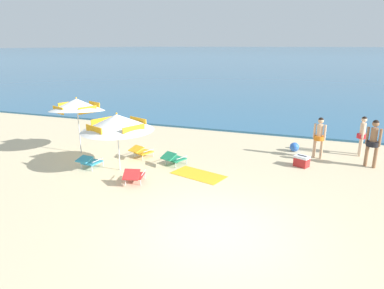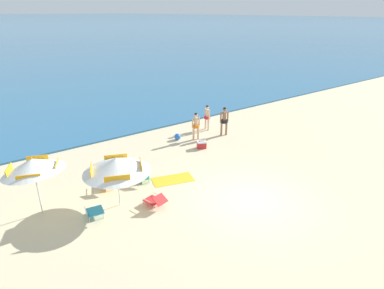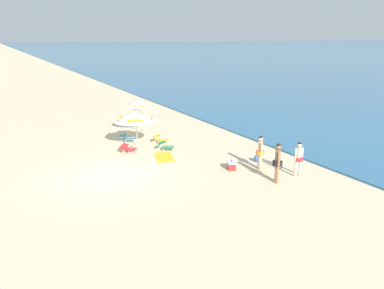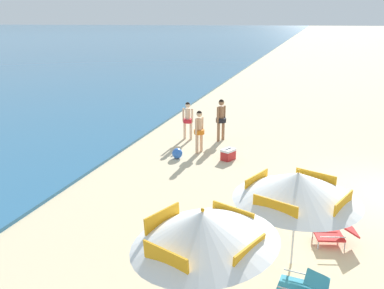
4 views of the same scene
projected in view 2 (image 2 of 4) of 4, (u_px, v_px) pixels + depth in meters
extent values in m
plane|color=beige|center=(251.00, 200.00, 12.79)|extent=(800.00, 800.00, 0.00)
cylinder|color=silver|center=(118.00, 182.00, 12.11)|extent=(0.04, 0.04, 1.99)
cone|color=white|center=(116.00, 165.00, 11.84)|extent=(3.32, 3.32, 0.60)
cube|color=orange|center=(116.00, 158.00, 12.69)|extent=(0.83, 0.37, 0.31)
cube|color=orange|center=(91.00, 171.00, 11.69)|extent=(0.37, 0.83, 0.31)
cube|color=orange|center=(117.00, 180.00, 11.08)|extent=(0.83, 0.37, 0.31)
cube|color=orange|center=(141.00, 166.00, 12.08)|extent=(0.37, 0.83, 0.31)
sphere|color=orange|center=(115.00, 157.00, 11.72)|extent=(0.06, 0.06, 0.06)
cylinder|color=silver|center=(37.00, 187.00, 11.57)|extent=(0.04, 0.04, 2.21)
cone|color=white|center=(33.00, 165.00, 11.24)|extent=(2.83, 2.85, 0.72)
cube|color=orange|center=(37.00, 159.00, 11.98)|extent=(0.72, 0.34, 0.27)
cube|color=orange|center=(9.00, 170.00, 11.11)|extent=(0.34, 0.72, 0.27)
cube|color=orange|center=(28.00, 178.00, 10.59)|extent=(0.72, 0.34, 0.27)
cube|color=orange|center=(57.00, 166.00, 11.45)|extent=(0.34, 0.72, 0.27)
sphere|color=orange|center=(31.00, 158.00, 11.13)|extent=(0.06, 0.06, 0.06)
cube|color=#1E7F56|center=(142.00, 176.00, 14.22)|extent=(0.71, 0.75, 0.04)
cube|color=#1E7F56|center=(143.00, 176.00, 13.79)|extent=(0.61, 0.56, 0.21)
cylinder|color=silver|center=(136.00, 176.00, 14.47)|extent=(0.03, 0.03, 0.18)
cylinder|color=silver|center=(147.00, 175.00, 14.57)|extent=(0.03, 0.03, 0.18)
cylinder|color=silver|center=(138.00, 182.00, 13.96)|extent=(0.03, 0.03, 0.18)
cylinder|color=silver|center=(149.00, 181.00, 14.06)|extent=(0.03, 0.03, 0.18)
cylinder|color=silver|center=(136.00, 175.00, 14.12)|extent=(0.23, 0.51, 0.02)
cylinder|color=silver|center=(149.00, 173.00, 14.24)|extent=(0.23, 0.51, 0.02)
cube|color=teal|center=(94.00, 211.00, 11.74)|extent=(0.59, 0.66, 0.04)
cube|color=teal|center=(96.00, 211.00, 11.37)|extent=(0.54, 0.47, 0.15)
cylinder|color=silver|center=(86.00, 212.00, 11.90)|extent=(0.03, 0.03, 0.18)
cylinder|color=silver|center=(99.00, 208.00, 12.13)|extent=(0.03, 0.03, 0.18)
cylinder|color=silver|center=(90.00, 220.00, 11.45)|extent=(0.03, 0.03, 0.18)
cylinder|color=silver|center=(103.00, 216.00, 11.67)|extent=(0.03, 0.03, 0.18)
cylinder|color=silver|center=(86.00, 211.00, 11.57)|extent=(0.09, 0.54, 0.02)
cylinder|color=silver|center=(102.00, 206.00, 11.82)|extent=(0.09, 0.54, 0.02)
cube|color=red|center=(153.00, 200.00, 12.42)|extent=(0.65, 0.71, 0.04)
cube|color=red|center=(160.00, 200.00, 12.10)|extent=(0.57, 0.48, 0.26)
cylinder|color=silver|center=(143.00, 203.00, 12.46)|extent=(0.03, 0.03, 0.18)
cylinder|color=silver|center=(152.00, 198.00, 12.81)|extent=(0.03, 0.03, 0.18)
cylinder|color=silver|center=(153.00, 208.00, 12.12)|extent=(0.03, 0.03, 0.18)
cylinder|color=silver|center=(163.00, 203.00, 12.47)|extent=(0.03, 0.03, 0.18)
cylinder|color=silver|center=(147.00, 201.00, 12.18)|extent=(0.15, 0.53, 0.02)
cylinder|color=silver|center=(158.00, 195.00, 12.57)|extent=(0.15, 0.53, 0.02)
cube|color=gold|center=(107.00, 183.00, 13.64)|extent=(0.69, 0.74, 0.04)
cube|color=gold|center=(106.00, 183.00, 13.24)|extent=(0.61, 0.56, 0.17)
cylinder|color=silver|center=(101.00, 183.00, 13.88)|extent=(0.03, 0.03, 0.18)
cylinder|color=silver|center=(112.00, 182.00, 14.00)|extent=(0.03, 0.03, 0.18)
cylinder|color=silver|center=(101.00, 190.00, 13.37)|extent=(0.03, 0.03, 0.18)
cylinder|color=silver|center=(113.00, 188.00, 13.50)|extent=(0.03, 0.03, 0.18)
cylinder|color=silver|center=(99.00, 182.00, 13.53)|extent=(0.21, 0.52, 0.02)
cylinder|color=silver|center=(113.00, 180.00, 13.67)|extent=(0.21, 0.52, 0.02)
cylinder|color=#8C6042|center=(221.00, 128.00, 19.33)|extent=(0.12, 0.12, 0.84)
cylinder|color=#8C6042|center=(226.00, 128.00, 19.37)|extent=(0.12, 0.12, 0.84)
cylinder|color=black|center=(224.00, 121.00, 19.18)|extent=(0.42, 0.42, 0.18)
cylinder|color=#8C6042|center=(224.00, 117.00, 19.07)|extent=(0.23, 0.23, 0.60)
cylinder|color=#8C6042|center=(221.00, 117.00, 19.05)|extent=(0.09, 0.09, 0.63)
cylinder|color=#8C6042|center=(228.00, 117.00, 19.11)|extent=(0.09, 0.09, 0.63)
sphere|color=#8C6042|center=(225.00, 109.00, 18.90)|extent=(0.23, 0.23, 0.23)
sphere|color=black|center=(225.00, 109.00, 18.89)|extent=(0.21, 0.21, 0.21)
cylinder|color=beige|center=(206.00, 123.00, 20.37)|extent=(0.11, 0.11, 0.77)
cylinder|color=beige|center=(208.00, 124.00, 20.17)|extent=(0.11, 0.11, 0.77)
cylinder|color=red|center=(207.00, 117.00, 20.11)|extent=(0.38, 0.38, 0.16)
cylinder|color=beige|center=(207.00, 114.00, 20.02)|extent=(0.21, 0.21, 0.54)
cylinder|color=beige|center=(205.00, 113.00, 20.17)|extent=(0.08, 0.08, 0.58)
cylinder|color=beige|center=(209.00, 115.00, 19.88)|extent=(0.08, 0.08, 0.58)
sphere|color=beige|center=(207.00, 107.00, 19.86)|extent=(0.21, 0.21, 0.21)
sphere|color=black|center=(207.00, 107.00, 19.85)|extent=(0.19, 0.19, 0.19)
cylinder|color=#D8A87F|center=(194.00, 133.00, 18.67)|extent=(0.11, 0.11, 0.78)
cylinder|color=#D8A87F|center=(198.00, 133.00, 18.74)|extent=(0.11, 0.11, 0.78)
cylinder|color=orange|center=(196.00, 126.00, 18.55)|extent=(0.39, 0.39, 0.16)
cylinder|color=#D8A87F|center=(196.00, 122.00, 18.45)|extent=(0.22, 0.22, 0.56)
cylinder|color=#D8A87F|center=(193.00, 123.00, 18.40)|extent=(0.08, 0.08, 0.59)
cylinder|color=#D8A87F|center=(199.00, 122.00, 18.51)|extent=(0.08, 0.08, 0.59)
sphere|color=#D8A87F|center=(196.00, 115.00, 18.29)|extent=(0.21, 0.21, 0.21)
sphere|color=black|center=(196.00, 115.00, 18.28)|extent=(0.20, 0.20, 0.20)
cube|color=red|center=(202.00, 145.00, 17.59)|extent=(0.58, 0.51, 0.32)
cube|color=white|center=(202.00, 142.00, 17.52)|extent=(0.60, 0.53, 0.08)
cylinder|color=black|center=(202.00, 141.00, 17.50)|extent=(0.31, 0.16, 0.02)
sphere|color=blue|center=(178.00, 137.00, 18.72)|extent=(0.37, 0.37, 0.37)
cube|color=gold|center=(173.00, 179.00, 14.35)|extent=(1.98, 1.37, 0.01)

